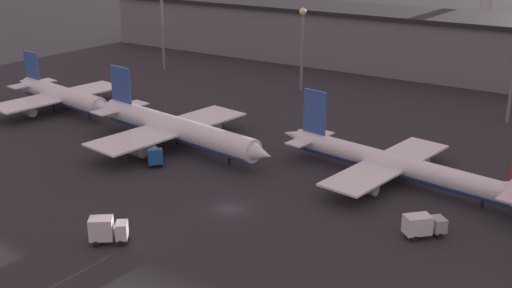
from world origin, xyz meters
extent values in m
plane|color=#26262B|center=(0.00, 0.00, 0.00)|extent=(600.00, 600.00, 0.00)
cube|color=slate|center=(0.00, 104.67, 7.80)|extent=(224.44, 23.46, 15.59)
cube|color=black|center=(0.00, 104.67, 16.19)|extent=(224.44, 25.46, 1.20)
cylinder|color=white|center=(-61.82, 22.04, 3.83)|extent=(29.06, 8.33, 4.03)
cylinder|color=#2D519E|center=(-61.82, 22.04, 3.12)|extent=(27.55, 7.51, 3.42)
cone|color=white|center=(-46.40, 19.69, 3.83)|extent=(5.35, 4.51, 3.83)
cone|color=white|center=(-77.45, 24.43, 4.13)|extent=(6.49, 4.30, 3.42)
cube|color=#2D519E|center=(-73.78, 23.87, 9.01)|extent=(5.63, 1.25, 6.34)
cube|color=white|center=(-74.35, 23.96, 4.43)|extent=(5.63, 11.42, 0.24)
cube|color=white|center=(-63.25, 22.26, 3.32)|extent=(13.34, 31.36, 0.36)
cylinder|color=gray|center=(-61.11, 30.54, 1.96)|extent=(4.71, 2.86, 2.21)
cylinder|color=gray|center=(-63.68, 13.73, 1.96)|extent=(4.71, 2.86, 2.21)
cylinder|color=black|center=(-51.86, 20.52, 0.91)|extent=(0.50, 0.50, 1.81)
cylinder|color=black|center=(-63.00, 23.85, 0.91)|extent=(0.50, 0.50, 1.81)
cylinder|color=black|center=(-63.49, 20.67, 0.91)|extent=(0.50, 0.50, 1.81)
cylinder|color=white|center=(-24.13, 16.93, 4.04)|extent=(39.63, 10.16, 4.26)
cylinder|color=#2D519E|center=(-24.13, 16.93, 3.30)|extent=(37.58, 9.23, 3.62)
cone|color=white|center=(-3.38, 13.76, 4.04)|extent=(5.66, 4.77, 4.04)
cone|color=white|center=(-45.10, 20.13, 4.36)|extent=(6.86, 4.54, 3.62)
cube|color=#2D519E|center=(-40.51, 19.43, 9.81)|extent=(5.95, 1.30, 7.27)
cube|color=white|center=(-41.29, 19.55, 4.68)|extent=(6.03, 12.56, 0.24)
cube|color=white|center=(-26.08, 17.22, 3.51)|extent=(14.31, 34.51, 0.36)
cylinder|color=gray|center=(-23.50, 26.31, 2.09)|extent=(4.98, 3.02, 2.34)
cylinder|color=gray|center=(-26.33, 7.78, 2.09)|extent=(4.98, 3.02, 2.34)
cylinder|color=black|center=(-10.49, 14.84, 0.96)|extent=(0.50, 0.50, 1.92)
cylinder|color=black|center=(-25.83, 18.91, 0.96)|extent=(0.50, 0.50, 1.92)
cylinder|color=black|center=(-26.34, 15.54, 0.96)|extent=(0.50, 0.50, 1.92)
cylinder|color=white|center=(17.69, 23.47, 3.22)|extent=(41.60, 9.62, 3.39)
cylinder|color=#2D519E|center=(17.69, 23.47, 2.62)|extent=(39.47, 8.81, 2.88)
cone|color=white|center=(-4.02, 26.79, 3.47)|extent=(5.46, 3.61, 2.88)
cube|color=#2D519E|center=(0.43, 26.11, 8.88)|extent=(4.75, 1.11, 7.94)
cube|color=white|center=(-0.39, 26.23, 3.72)|extent=(4.98, 11.20, 0.24)
cube|color=white|center=(15.64, 23.78, 2.79)|extent=(11.90, 30.81, 0.36)
cylinder|color=gray|center=(18.14, 31.91, 1.61)|extent=(3.96, 2.40, 1.86)
cylinder|color=gray|center=(15.60, 15.28, 1.61)|extent=(3.96, 2.40, 1.86)
cylinder|color=black|center=(32.07, 21.27, 0.76)|extent=(0.50, 0.50, 1.52)
cylinder|color=black|center=(15.84, 25.12, 0.76)|extent=(0.50, 0.50, 1.52)
cylinder|color=black|center=(15.43, 22.44, 0.76)|extent=(0.50, 0.50, 1.52)
cone|color=silver|center=(34.41, 20.95, 4.06)|extent=(6.38, 4.23, 3.37)
cube|color=white|center=(-5.94, -16.74, 1.86)|extent=(2.61, 2.77, 2.28)
cube|color=silver|center=(-8.10, -18.38, 2.24)|extent=(3.89, 3.74, 3.05)
cylinder|color=black|center=(-6.59, -16.13, 0.45)|extent=(1.07, 1.01, 0.90)
cylinder|color=black|center=(-5.53, -17.53, 0.45)|extent=(1.07, 1.01, 0.90)
cylinder|color=black|center=(-9.15, -18.08, 0.45)|extent=(1.07, 1.01, 0.90)
cylinder|color=black|center=(-8.10, -19.47, 0.45)|extent=(1.07, 1.01, 0.90)
cube|color=#9EA3A8|center=(29.23, 8.55, 1.70)|extent=(2.89, 2.87, 1.97)
cube|color=silver|center=(27.06, 6.30, 2.03)|extent=(4.17, 4.20, 2.62)
cylinder|color=black|center=(28.48, 9.03, 0.45)|extent=(1.05, 1.05, 0.90)
cylinder|color=black|center=(29.74, 7.81, 0.45)|extent=(1.05, 1.05, 0.90)
cylinder|color=black|center=(25.90, 6.37, 0.45)|extent=(1.05, 1.05, 0.90)
cylinder|color=black|center=(27.16, 5.15, 0.45)|extent=(1.05, 1.05, 0.90)
cube|color=#195199|center=(-20.76, 6.84, 2.08)|extent=(2.64, 2.76, 2.71)
cylinder|color=#B7B7BC|center=(-22.56, 8.40, 1.87)|extent=(3.64, 3.59, 2.29)
cylinder|color=black|center=(-20.27, 7.68, 0.45)|extent=(1.10, 1.07, 0.90)
cylinder|color=black|center=(-21.53, 6.24, 0.45)|extent=(1.10, 1.07, 0.90)
cylinder|color=black|center=(-22.47, 9.60, 0.45)|extent=(1.10, 1.07, 0.90)
cylinder|color=black|center=(-23.73, 8.16, 0.45)|extent=(1.10, 1.07, 0.90)
cylinder|color=slate|center=(-71.30, 68.11, 11.06)|extent=(0.70, 0.70, 22.12)
cylinder|color=slate|center=(-25.55, 68.11, 9.71)|extent=(0.70, 0.70, 19.43)
sphere|color=beige|center=(-25.55, 68.11, 20.03)|extent=(1.80, 1.80, 1.80)
cylinder|color=#99999E|center=(-1.89, 152.30, 16.14)|extent=(4.40, 4.40, 32.28)
camera|label=1|loc=(51.46, -72.08, 41.52)|focal=45.00mm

